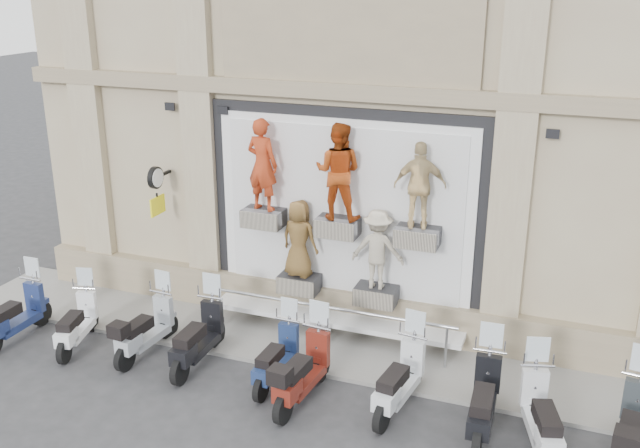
# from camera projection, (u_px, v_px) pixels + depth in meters

# --- Properties ---
(ground) EXTENTS (90.00, 90.00, 0.00)m
(ground) POSITION_uv_depth(u_px,v_px,m) (286.00, 404.00, 12.05)
(ground) COLOR #2F2F32
(ground) RESTS_ON ground
(sidewalk) EXTENTS (16.00, 2.20, 0.08)m
(sidewalk) POSITION_uv_depth(u_px,v_px,m) (329.00, 345.00, 13.90)
(sidewalk) COLOR gray
(sidewalk) RESTS_ON ground
(building) EXTENTS (14.00, 8.60, 12.00)m
(building) POSITION_uv_depth(u_px,v_px,m) (403.00, 15.00, 16.25)
(building) COLOR tan
(building) RESTS_ON ground
(shop_vitrine) EXTENTS (5.60, 0.83, 4.30)m
(shop_vitrine) POSITION_uv_depth(u_px,v_px,m) (342.00, 219.00, 13.66)
(shop_vitrine) COLOR black
(shop_vitrine) RESTS_ON ground
(guard_rail) EXTENTS (5.06, 0.10, 0.93)m
(guard_rail) POSITION_uv_depth(u_px,v_px,m) (327.00, 328.00, 13.67)
(guard_rail) COLOR #9EA0A5
(guard_rail) RESTS_ON ground
(clock_sign_bracket) EXTENTS (0.10, 0.80, 1.02)m
(clock_sign_bracket) POSITION_uv_depth(u_px,v_px,m) (156.00, 184.00, 14.59)
(clock_sign_bracket) COLOR black
(clock_sign_bracket) RESTS_ON ground
(scooter_a) EXTENTS (0.55, 1.88, 1.53)m
(scooter_a) POSITION_uv_depth(u_px,v_px,m) (13.00, 305.00, 13.93)
(scooter_a) COLOR navy
(scooter_a) RESTS_ON ground
(scooter_b) EXTENTS (0.94, 1.82, 1.42)m
(scooter_b) POSITION_uv_depth(u_px,v_px,m) (76.00, 313.00, 13.70)
(scooter_b) COLOR white
(scooter_b) RESTS_ON ground
(scooter_c) EXTENTS (0.66, 1.87, 1.49)m
(scooter_c) POSITION_uv_depth(u_px,v_px,m) (145.00, 319.00, 13.40)
(scooter_c) COLOR #949AA1
(scooter_c) RESTS_ON ground
(scooter_d) EXTENTS (0.62, 1.96, 1.58)m
(scooter_d) POSITION_uv_depth(u_px,v_px,m) (197.00, 326.00, 13.02)
(scooter_d) COLOR black
(scooter_d) RESTS_ON ground
(scooter_e) EXTENTS (0.55, 1.74, 1.40)m
(scooter_e) POSITION_uv_depth(u_px,v_px,m) (276.00, 347.00, 12.46)
(scooter_e) COLOR navy
(scooter_e) RESTS_ON ground
(scooter_f) EXTENTS (0.74, 1.99, 1.59)m
(scooter_f) POSITION_uv_depth(u_px,v_px,m) (303.00, 359.00, 11.90)
(scooter_f) COLOR #601910
(scooter_f) RESTS_ON ground
(scooter_g) EXTENTS (0.81, 1.97, 1.55)m
(scooter_g) POSITION_uv_depth(u_px,v_px,m) (400.00, 368.00, 11.66)
(scooter_g) COLOR silver
(scooter_g) RESTS_ON ground
(scooter_h) EXTENTS (0.66, 2.00, 1.61)m
(scooter_h) POSITION_uv_depth(u_px,v_px,m) (485.00, 388.00, 11.07)
(scooter_h) COLOR black
(scooter_h) RESTS_ON ground
(scooter_i) EXTENTS (1.09, 2.02, 1.58)m
(scooter_i) POSITION_uv_depth(u_px,v_px,m) (543.00, 404.00, 10.66)
(scooter_i) COLOR silver
(scooter_i) RESTS_ON ground
(scooter_j) EXTENTS (0.90, 2.12, 1.67)m
(scooter_j) POSITION_uv_depth(u_px,v_px,m) (634.00, 417.00, 10.28)
(scooter_j) COLOR #282D31
(scooter_j) RESTS_ON ground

